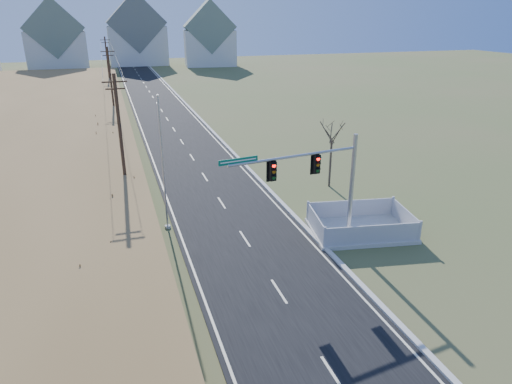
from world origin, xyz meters
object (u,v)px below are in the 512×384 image
Objects in this scene: open_sign at (376,231)px; bare_tree at (332,131)px; fence_enclosure at (360,228)px; traffic_signal_mast at (326,182)px; flagpole at (164,178)px.

open_sign is 9.93m from bare_tree.
bare_tree is at bearing 86.85° from fence_enclosure.
fence_enclosure is 9.43m from bare_tree.
traffic_signal_mast is 10.73m from bare_tree.
traffic_signal_mast is 1.24× the size of fence_enclosure.
traffic_signal_mast is 1.49× the size of bare_tree.
traffic_signal_mast is 5.58m from open_sign.
bare_tree is at bearing 15.69° from flagpole.
bare_tree is (1.87, 8.19, 4.29)m from fence_enclosure.
fence_enclosure is 1.20× the size of bare_tree.
fence_enclosure is 12.79m from flagpole.
traffic_signal_mast reaches higher than fence_enclosure.
flagpole is at bearing -164.31° from bare_tree.
open_sign is (0.73, -0.71, 0.04)m from fence_enclosure.
flagpole is at bearing 137.98° from traffic_signal_mast.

